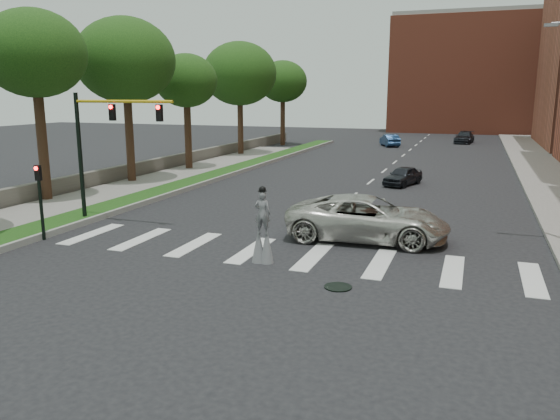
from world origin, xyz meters
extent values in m
plane|color=black|center=(0.00, 0.00, 0.00)|extent=(160.00, 160.00, 0.00)
cube|color=#184012|center=(-11.50, 20.00, 0.12)|extent=(2.00, 60.00, 0.25)
cube|color=gray|center=(-10.45, 20.00, 0.14)|extent=(0.20, 60.00, 0.28)
cube|color=slate|center=(-14.50, 10.00, 0.09)|extent=(4.00, 60.00, 0.18)
cube|color=slate|center=(12.50, 25.00, 0.09)|extent=(5.00, 90.00, 0.18)
cube|color=#555049|center=(-17.00, 22.00, 0.55)|extent=(0.50, 56.00, 1.10)
cylinder|color=black|center=(3.00, -2.00, 0.02)|extent=(0.90, 0.90, 0.04)
cube|color=#A44933|center=(6.00, 78.00, 9.00)|extent=(26.00, 14.00, 18.00)
cube|color=slate|center=(9.30, 6.00, 8.75)|extent=(0.50, 0.18, 0.12)
cylinder|color=black|center=(-11.00, 3.00, 3.10)|extent=(0.20, 0.20, 6.20)
cylinder|color=gold|center=(-8.40, 3.00, 5.80)|extent=(5.20, 0.14, 0.14)
cube|color=black|center=(-9.00, 3.00, 5.30)|extent=(0.28, 0.18, 0.75)
cylinder|color=#FF0C0C|center=(-9.00, 2.90, 5.55)|extent=(0.18, 0.06, 0.18)
cube|color=black|center=(-6.50, 3.00, 5.30)|extent=(0.28, 0.18, 0.75)
cylinder|color=#FF0C0C|center=(-6.50, 2.90, 5.55)|extent=(0.18, 0.06, 0.18)
cylinder|color=black|center=(-10.30, -0.50, 1.50)|extent=(0.14, 0.14, 3.00)
cube|color=black|center=(-10.30, -0.50, 2.90)|extent=(0.25, 0.16, 0.65)
cylinder|color=#FF0C0C|center=(-10.30, -0.60, 3.10)|extent=(0.16, 0.05, 0.16)
cylinder|color=#342014|center=(-0.12, -0.29, 0.53)|extent=(0.07, 0.07, 1.06)
cylinder|color=#342014|center=(-0.44, -0.31, 0.53)|extent=(0.07, 0.07, 1.06)
cone|color=slate|center=(-0.12, -0.29, 0.66)|extent=(0.52, 0.52, 1.32)
cone|color=slate|center=(-0.44, -0.31, 0.66)|extent=(0.52, 0.52, 1.32)
imported|color=slate|center=(-0.28, -0.30, 1.87)|extent=(0.62, 0.42, 1.63)
sphere|color=black|center=(-0.28, -0.30, 2.75)|extent=(0.26, 0.26, 0.26)
cylinder|color=black|center=(-0.28, -0.30, 2.70)|extent=(0.34, 0.34, 0.02)
cube|color=yellow|center=(-0.29, -0.16, 2.32)|extent=(0.22, 0.05, 0.10)
imported|color=beige|center=(2.76, 4.16, 0.95)|extent=(6.99, 3.50, 1.90)
imported|color=black|center=(2.33, 19.22, 0.64)|extent=(2.62, 4.06, 1.29)
imported|color=navy|center=(-2.83, 47.47, 0.71)|extent=(3.08, 4.57, 1.43)
imported|color=black|center=(5.44, 54.86, 0.73)|extent=(2.58, 5.21, 1.46)
cylinder|color=#342014|center=(-16.32, 6.30, 3.45)|extent=(0.56, 0.56, 6.90)
ellipsoid|color=#163610|center=(-16.32, 6.30, 8.31)|extent=(5.66, 5.66, 4.81)
cylinder|color=#342014|center=(-15.72, 13.80, 3.34)|extent=(0.56, 0.56, 6.67)
ellipsoid|color=#163610|center=(-15.72, 13.80, 8.35)|extent=(6.71, 6.71, 5.70)
cylinder|color=#342014|center=(-15.19, 21.02, 2.96)|extent=(0.56, 0.56, 5.92)
ellipsoid|color=#163610|center=(-15.19, 21.02, 7.17)|extent=(4.98, 4.98, 4.23)
cylinder|color=#342014|center=(-15.65, 32.61, 3.13)|extent=(0.56, 0.56, 6.26)
ellipsoid|color=#163610|center=(-15.65, 32.61, 8.09)|extent=(7.33, 7.33, 6.23)
cylinder|color=#342014|center=(-15.34, 44.56, 3.07)|extent=(0.56, 0.56, 6.13)
ellipsoid|color=#163610|center=(-15.34, 44.56, 7.58)|extent=(5.79, 5.79, 4.92)
camera|label=1|loc=(6.88, -18.38, 6.14)|focal=35.00mm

